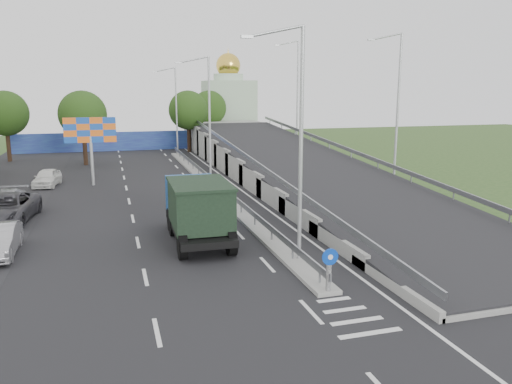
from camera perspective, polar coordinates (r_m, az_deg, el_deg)
name	(u,v)px	position (r m, az deg, el deg)	size (l,w,h in m)	color
ground	(355,320)	(17.66, 11.30, -14.20)	(160.00, 160.00, 0.00)	#2D4C1E
road_surface	(181,201)	(35.13, -8.53, -1.08)	(26.00, 90.00, 0.04)	black
median	(212,187)	(39.46, -5.04, 0.54)	(1.00, 44.00, 0.20)	gray
overpass_ramp	(301,163)	(41.31, 5.18, 3.36)	(10.00, 50.00, 3.50)	gray
median_guardrail	(212,179)	(39.34, -5.06, 1.47)	(0.09, 44.00, 0.71)	gray
sign_bollard	(329,270)	(19.04, 8.35, -8.77)	(0.64, 0.23, 1.67)	black
lamp_post_near	(297,133)	(21.51, 4.71, 6.72)	(2.74, 0.18, 10.08)	#B2B5B7
lamp_post_mid	(207,113)	(40.77, -5.60, 8.97)	(2.74, 0.18, 10.08)	#B2B5B7
lamp_post_far	(175,106)	(60.51, -9.28, 9.70)	(2.74, 0.18, 10.08)	#B2B5B7
blue_wall	(138,141)	(66.39, -13.35, 5.71)	(30.00, 0.50, 2.40)	navy
church	(229,106)	(76.09, -3.14, 9.81)	(7.00, 7.00, 13.80)	#B2CCAD
billboard	(90,134)	(42.14, -18.42, 6.31)	(4.00, 0.24, 5.50)	#B2B5B7
tree_left_mid	(83,115)	(54.09, -19.20, 8.35)	(4.80, 4.80, 7.60)	black
tree_median_far	(188,110)	(62.77, -7.76, 9.23)	(4.80, 4.80, 7.60)	black
tree_left_far	(5,114)	(59.93, -26.73, 8.02)	(4.80, 4.80, 7.60)	black
tree_ramp_far	(209,108)	(70.36, -5.39, 9.53)	(4.80, 4.80, 7.60)	black
dump_truck	(197,207)	(25.67, -6.72, -1.67)	(2.95, 7.32, 3.20)	black
parked_car_c	(6,209)	(32.54, -26.63, -1.72)	(2.75, 5.96, 1.66)	#38373D
parked_car_d	(5,203)	(34.62, -26.80, -1.15)	(2.07, 5.08, 1.47)	gray
parked_car_e	(47,178)	(43.52, -22.78, 1.52)	(1.66, 4.12, 1.41)	silver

